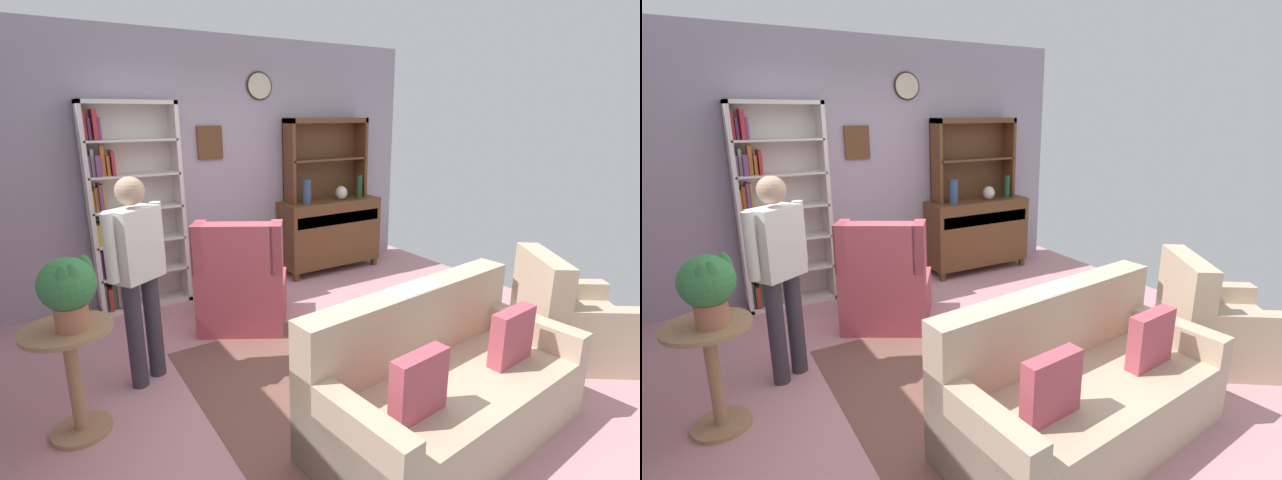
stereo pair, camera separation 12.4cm
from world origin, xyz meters
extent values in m
cube|color=#C68C93|center=(0.00, 0.00, -0.01)|extent=(5.40, 4.60, 0.02)
cube|color=#A399AD|center=(0.00, 2.13, 1.40)|extent=(5.00, 0.06, 2.80)
cylinder|color=beige|center=(0.48, 2.08, 2.27)|extent=(0.28, 0.03, 0.28)
torus|color=#382314|center=(0.48, 2.08, 2.27)|extent=(0.31, 0.02, 0.31)
cube|color=brown|center=(-0.14, 2.08, 1.66)|extent=(0.28, 0.03, 0.36)
cube|color=brown|center=(0.20, -0.30, 0.00)|extent=(2.61, 2.04, 0.01)
cube|color=silver|center=(-1.43, 1.93, 1.05)|extent=(0.04, 0.30, 2.10)
cube|color=silver|center=(-0.57, 1.93, 1.05)|extent=(0.04, 0.30, 2.10)
cube|color=silver|center=(-1.00, 1.93, 2.08)|extent=(0.90, 0.30, 0.04)
cube|color=silver|center=(-1.00, 1.93, 0.02)|extent=(0.90, 0.30, 0.04)
cube|color=silver|center=(-1.00, 2.07, 1.05)|extent=(0.90, 0.01, 2.10)
cube|color=silver|center=(-1.00, 1.93, 0.38)|extent=(0.86, 0.30, 0.02)
cube|color=#337247|center=(-1.39, 1.91, 0.18)|extent=(0.03, 0.15, 0.26)
cube|color=#B22D33|center=(-1.35, 1.91, 0.16)|extent=(0.04, 0.21, 0.22)
cube|color=#337247|center=(-1.31, 1.91, 0.18)|extent=(0.04, 0.10, 0.25)
cube|color=gray|center=(-1.27, 1.91, 0.20)|extent=(0.04, 0.14, 0.29)
cube|color=#723F7F|center=(-1.22, 1.91, 0.18)|extent=(0.04, 0.20, 0.26)
cube|color=#284C8C|center=(-1.19, 1.91, 0.19)|extent=(0.02, 0.12, 0.27)
cube|color=#337247|center=(-1.15, 1.91, 0.18)|extent=(0.04, 0.20, 0.27)
cube|color=silver|center=(-1.00, 1.93, 0.71)|extent=(0.86, 0.30, 0.02)
cube|color=#723F7F|center=(-1.39, 1.91, 0.53)|extent=(0.03, 0.14, 0.28)
cube|color=#723F7F|center=(-1.35, 1.91, 0.51)|extent=(0.04, 0.22, 0.25)
cube|color=#337247|center=(-1.30, 1.91, 0.49)|extent=(0.03, 0.11, 0.20)
cube|color=gold|center=(-1.26, 1.91, 0.51)|extent=(0.04, 0.16, 0.25)
cube|color=#3F3833|center=(-1.22, 1.91, 0.50)|extent=(0.02, 0.16, 0.23)
cube|color=#B22D33|center=(-1.19, 1.91, 0.49)|extent=(0.03, 0.12, 0.20)
cube|color=#337247|center=(-1.15, 1.91, 0.53)|extent=(0.03, 0.23, 0.29)
cube|color=#723F7F|center=(-1.12, 1.91, 0.53)|extent=(0.03, 0.11, 0.28)
cube|color=silver|center=(-1.00, 1.93, 1.05)|extent=(0.86, 0.30, 0.02)
cube|color=gold|center=(-1.39, 1.91, 0.83)|extent=(0.04, 0.19, 0.21)
cube|color=#723F7F|center=(-1.34, 1.91, 0.84)|extent=(0.04, 0.18, 0.23)
cube|color=#3F3833|center=(-1.30, 1.91, 0.85)|extent=(0.02, 0.16, 0.26)
cube|color=#337247|center=(-1.27, 1.91, 0.86)|extent=(0.03, 0.19, 0.28)
cube|color=#3F3833|center=(-1.23, 1.91, 0.87)|extent=(0.03, 0.10, 0.29)
cube|color=gray|center=(-1.20, 1.91, 0.82)|extent=(0.02, 0.14, 0.19)
cube|color=#723F7F|center=(-1.17, 1.91, 0.83)|extent=(0.04, 0.17, 0.22)
cube|color=gray|center=(-1.12, 1.91, 0.83)|extent=(0.03, 0.23, 0.21)
cube|color=gray|center=(-1.07, 1.91, 0.85)|extent=(0.04, 0.14, 0.25)
cube|color=silver|center=(-1.00, 1.93, 1.39)|extent=(0.86, 0.30, 0.02)
cube|color=gold|center=(-1.39, 1.91, 1.16)|extent=(0.02, 0.10, 0.20)
cube|color=#CC7233|center=(-1.36, 1.91, 1.18)|extent=(0.03, 0.14, 0.23)
cube|color=#723F7F|center=(-1.33, 1.91, 1.19)|extent=(0.03, 0.23, 0.26)
cube|color=gold|center=(-1.30, 1.91, 1.19)|extent=(0.02, 0.12, 0.26)
cube|color=silver|center=(-1.00, 1.93, 1.72)|extent=(0.86, 0.30, 0.02)
cube|color=#723F7F|center=(-1.39, 1.91, 1.50)|extent=(0.02, 0.14, 0.20)
cube|color=gray|center=(-1.36, 1.91, 1.52)|extent=(0.03, 0.12, 0.26)
cube|color=#723F7F|center=(-1.32, 1.91, 1.50)|extent=(0.04, 0.22, 0.20)
cube|color=#CC7233|center=(-1.27, 1.91, 1.54)|extent=(0.04, 0.11, 0.29)
cube|color=#CC7233|center=(-1.23, 1.91, 1.49)|extent=(0.03, 0.15, 0.19)
cube|color=#B22D33|center=(-1.19, 1.91, 1.51)|extent=(0.03, 0.22, 0.24)
cube|color=#B22D33|center=(-1.39, 1.91, 1.87)|extent=(0.03, 0.11, 0.26)
cube|color=#723F7F|center=(-1.35, 1.91, 1.83)|extent=(0.03, 0.10, 0.20)
cube|color=#B22D33|center=(-1.31, 1.91, 1.87)|extent=(0.04, 0.24, 0.28)
cube|color=#723F7F|center=(-1.27, 1.91, 1.84)|extent=(0.02, 0.20, 0.21)
cube|color=brown|center=(1.30, 1.86, 0.51)|extent=(1.30, 0.45, 0.82)
cube|color=brown|center=(0.70, 1.69, 0.05)|extent=(0.06, 0.06, 0.10)
cube|color=brown|center=(1.90, 1.69, 0.05)|extent=(0.06, 0.06, 0.10)
cube|color=brown|center=(0.70, 2.04, 0.05)|extent=(0.06, 0.06, 0.10)
cube|color=brown|center=(1.90, 2.04, 0.05)|extent=(0.06, 0.06, 0.10)
cube|color=#492C18|center=(1.30, 1.64, 0.71)|extent=(1.20, 0.01, 0.14)
cube|color=brown|center=(0.77, 1.94, 1.42)|extent=(0.04, 0.26, 1.00)
cube|color=brown|center=(1.83, 1.94, 1.42)|extent=(0.04, 0.26, 1.00)
cube|color=brown|center=(1.30, 1.94, 1.89)|extent=(1.10, 0.26, 0.06)
cube|color=brown|center=(1.30, 1.94, 1.42)|extent=(1.06, 0.26, 0.02)
cube|color=brown|center=(1.30, 2.06, 1.42)|extent=(1.10, 0.01, 1.00)
cylinder|color=#33476B|center=(0.91, 1.78, 1.07)|extent=(0.11, 0.11, 0.29)
ellipsoid|color=beige|center=(1.43, 1.79, 1.01)|extent=(0.15, 0.15, 0.17)
cylinder|color=#194223|center=(1.69, 1.77, 1.07)|extent=(0.07, 0.07, 0.29)
cube|color=#C6AD8E|center=(0.11, -1.27, 0.21)|extent=(1.88, 1.02, 0.42)
cube|color=#C6AD8E|center=(0.08, -0.95, 0.66)|extent=(1.81, 0.38, 0.48)
cube|color=#C6AD8E|center=(-0.71, -1.35, 0.30)|extent=(0.22, 0.86, 0.60)
cube|color=#C6AD8E|center=(0.94, -1.19, 0.30)|extent=(0.22, 0.86, 0.60)
cube|color=#B74C5B|center=(-0.32, -1.44, 0.60)|extent=(0.37, 0.14, 0.36)
cube|color=#B74C5B|center=(0.57, -1.35, 0.60)|extent=(0.37, 0.14, 0.36)
cube|color=white|center=(0.08, -0.95, 0.90)|extent=(0.38, 0.21, 0.00)
cube|color=#C6AD8E|center=(1.76, -1.11, 0.20)|extent=(1.07, 1.06, 0.40)
cube|color=#C6AD8E|center=(1.52, -0.94, 0.64)|extent=(0.58, 0.72, 0.48)
cube|color=#C6AD8E|center=(1.59, -1.36, 0.28)|extent=(0.72, 0.56, 0.55)
cube|color=#C6AD8E|center=(1.94, -0.86, 0.28)|extent=(0.72, 0.56, 0.55)
cube|color=#B74C5B|center=(-0.27, 0.98, 0.21)|extent=(1.08, 1.09, 0.42)
cube|color=#B74C5B|center=(-0.42, 0.72, 0.74)|extent=(0.77, 0.57, 0.63)
cube|color=#B74C5B|center=(-0.11, 0.58, 0.83)|extent=(0.23, 0.29, 0.44)
cube|color=#B74C5B|center=(-0.70, 0.93, 0.83)|extent=(0.23, 0.29, 0.44)
cylinder|color=#A87F56|center=(-1.83, 0.01, 0.72)|extent=(0.52, 0.52, 0.03)
cylinder|color=#A87F56|center=(-1.83, 0.01, 0.35)|extent=(0.08, 0.08, 0.70)
cylinder|color=#A87F56|center=(-1.83, 0.01, 0.01)|extent=(0.36, 0.36, 0.03)
cylinder|color=#AD6B4C|center=(-1.80, -0.03, 0.81)|extent=(0.19, 0.19, 0.15)
sphere|color=#387F42|center=(-1.80, -0.03, 1.01)|extent=(0.32, 0.32, 0.32)
ellipsoid|color=#387F42|center=(-1.77, -0.14, 1.05)|extent=(0.09, 0.06, 0.23)
ellipsoid|color=#387F42|center=(-1.81, -0.15, 1.05)|extent=(0.09, 0.06, 0.23)
ellipsoid|color=#387F42|center=(-1.69, 0.01, 1.05)|extent=(0.09, 0.06, 0.23)
cylinder|color=#38333D|center=(-1.40, 0.36, 0.41)|extent=(0.17, 0.17, 0.82)
cylinder|color=#38333D|center=(-1.24, 0.46, 0.41)|extent=(0.17, 0.17, 0.82)
cube|color=silver|center=(-1.32, 0.41, 1.08)|extent=(0.39, 0.35, 0.52)
sphere|color=tan|center=(-1.32, 0.41, 1.46)|extent=(0.28, 0.28, 0.20)
cylinder|color=silver|center=(-1.51, 0.29, 1.11)|extent=(0.11, 0.11, 0.48)
cylinder|color=silver|center=(-1.13, 0.53, 1.11)|extent=(0.11, 0.11, 0.48)
cube|color=brown|center=(0.20, -0.33, 0.40)|extent=(0.80, 0.50, 0.03)
cube|color=brown|center=(-0.17, -0.55, 0.20)|extent=(0.05, 0.05, 0.39)
cube|color=brown|center=(0.57, -0.55, 0.20)|extent=(0.05, 0.05, 0.39)
cube|color=brown|center=(-0.17, -0.11, 0.20)|extent=(0.05, 0.05, 0.39)
cube|color=brown|center=(0.57, -0.11, 0.20)|extent=(0.05, 0.05, 0.39)
cube|color=gray|center=(0.18, -0.40, 0.43)|extent=(0.18, 0.15, 0.02)
cube|color=#3F3833|center=(0.19, -0.41, 0.46)|extent=(0.21, 0.14, 0.03)
cube|color=#284C8C|center=(0.18, -0.41, 0.48)|extent=(0.14, 0.16, 0.02)
camera|label=1|loc=(-1.92, -2.97, 1.98)|focal=26.16mm
camera|label=2|loc=(-1.81, -3.04, 1.98)|focal=26.16mm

